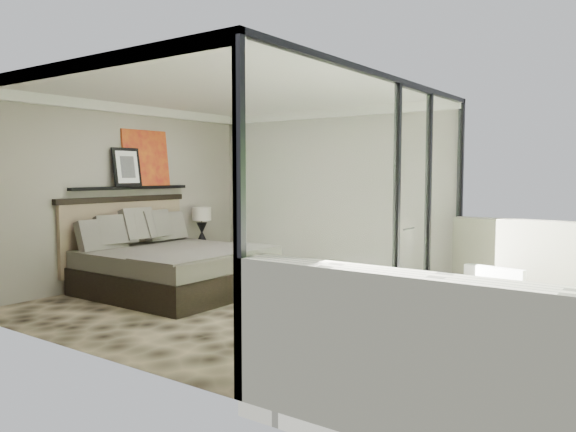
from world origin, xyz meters
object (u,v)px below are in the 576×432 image
Objects in this scene: nightstand at (199,257)px; lounger at (469,308)px; table_lamp at (202,220)px; bed at (171,266)px.

lounger reaches higher than nightstand.
table_lamp reaches higher than lounger.
bed is 4.72× the size of nightstand.
bed is at bearing -83.30° from nightstand.
table_lamp is at bearing 38.87° from nightstand.
bed is at bearing -60.82° from table_lamp.
bed is 1.78m from table_lamp.
nightstand is at bearing 120.66° from bed.
nightstand is 5.02m from lounger.
nightstand is 0.81× the size of table_lamp.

